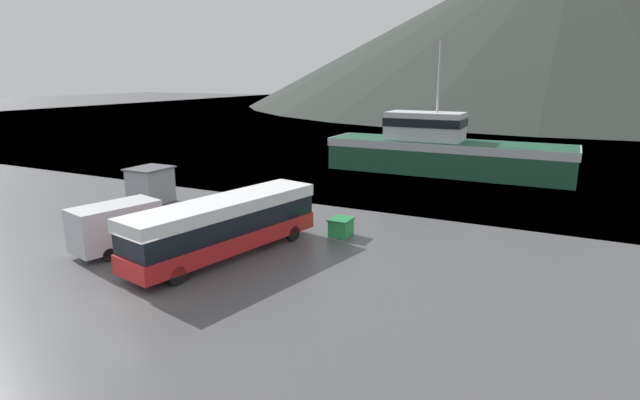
{
  "coord_description": "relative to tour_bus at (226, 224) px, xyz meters",
  "views": [
    {
      "loc": [
        16.47,
        -13.83,
        9.29
      ],
      "look_at": [
        3.42,
        12.15,
        2.0
      ],
      "focal_mm": 28.0,
      "sensor_mm": 36.0,
      "label": 1
    }
  ],
  "objects": [
    {
      "name": "ground_plane",
      "position": [
        -0.84,
        -6.28,
        -1.74
      ],
      "size": [
        400.0,
        400.0,
        0.0
      ],
      "primitive_type": "plane",
      "color": "#4C4C4F"
    },
    {
      "name": "water_surface",
      "position": [
        -0.84,
        131.74,
        -1.74
      ],
      "size": [
        240.0,
        240.0,
        0.0
      ],
      "primitive_type": "plane",
      "color": "slate",
      "rests_on": "ground"
    },
    {
      "name": "hill_backdrop",
      "position": [
        11.12,
        165.77,
        24.79
      ],
      "size": [
        204.16,
        204.16,
        53.06
      ],
      "primitive_type": "cone",
      "color": "#2D332D",
      "rests_on": "ground"
    },
    {
      "name": "tour_bus",
      "position": [
        0.0,
        0.0,
        0.0
      ],
      "size": [
        4.85,
        11.69,
        3.07
      ],
      "rotation": [
        0.0,
        0.0,
        -0.2
      ],
      "color": "red",
      "rests_on": "ground"
    },
    {
      "name": "delivery_van",
      "position": [
        -5.45,
        -1.63,
        -0.36
      ],
      "size": [
        3.62,
        6.67,
        2.64
      ],
      "rotation": [
        0.0,
        0.0,
        -0.24
      ],
      "color": "silver",
      "rests_on": "ground"
    },
    {
      "name": "fishing_boat",
      "position": [
        4.79,
        28.0,
        0.54
      ],
      "size": [
        22.96,
        5.42,
        12.44
      ],
      "rotation": [
        0.0,
        0.0,
        4.71
      ],
      "color": "#1E5138",
      "rests_on": "water_surface"
    },
    {
      "name": "storage_bin",
      "position": [
        4.04,
        5.74,
        -1.2
      ],
      "size": [
        1.24,
        1.42,
        1.07
      ],
      "color": "green",
      "rests_on": "ground"
    },
    {
      "name": "dock_kiosk",
      "position": [
        -12.06,
        6.75,
        -0.41
      ],
      "size": [
        2.61,
        2.98,
        2.64
      ],
      "color": "#93999E",
      "rests_on": "ground"
    },
    {
      "name": "mooring_bollard",
      "position": [
        -5.3,
        9.91,
        -1.3
      ],
      "size": [
        0.31,
        0.31,
        0.81
      ],
      "color": "#4C4C51",
      "rests_on": "ground"
    }
  ]
}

